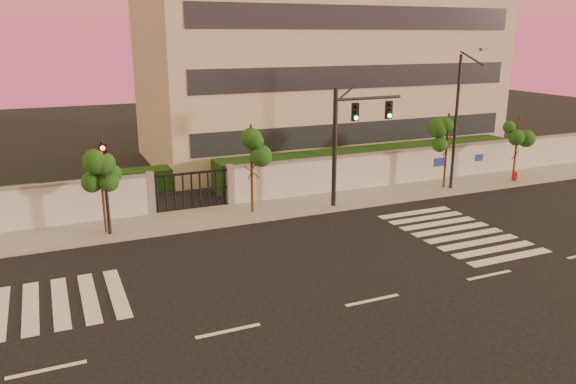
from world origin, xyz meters
name	(u,v)px	position (x,y,z in m)	size (l,w,h in m)	color
ground	(372,300)	(0.00, 0.00, 0.00)	(120.00, 120.00, 0.00)	black
sidewalk	(260,211)	(0.00, 10.50, 0.07)	(60.00, 3.00, 0.15)	gray
perimeter_wall	(251,184)	(0.10, 12.00, 1.07)	(60.00, 0.36, 2.20)	silver
hedge_row	(252,175)	(1.17, 14.74, 0.82)	(41.00, 4.25, 1.80)	#14350F
institutional_building	(319,69)	(9.00, 21.99, 6.16)	(24.40, 12.40, 12.25)	#B7AD9A
road_markings	(284,266)	(-1.58, 3.76, 0.01)	(57.00, 7.62, 0.02)	silver
street_tree_c	(101,171)	(-7.34, 10.10, 2.88)	(1.35, 1.07, 3.91)	#382314
street_tree_d	(252,149)	(-0.44, 10.27, 3.27)	(1.61, 1.28, 4.44)	#382314
street_tree_e	(448,134)	(11.14, 10.28, 3.20)	(1.50, 1.19, 4.34)	#382314
street_tree_f	(518,134)	(15.99, 9.95, 2.91)	(1.42, 1.13, 3.95)	#382314
traffic_signal_main	(349,133)	(4.44, 9.60, 3.83)	(3.83, 0.39, 6.06)	black
traffic_signal_secondary	(105,177)	(-7.23, 9.77, 2.70)	(0.33, 0.33, 4.26)	black
streetlight_east	(458,116)	(11.36, 9.78, 4.24)	(0.47, 1.89, 7.85)	black
fire_hydrant	(515,177)	(15.86, 9.65, 0.37)	(0.29, 0.28, 0.74)	red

